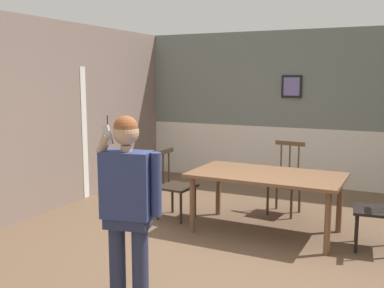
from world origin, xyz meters
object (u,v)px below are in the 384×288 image
at_px(chair_near_window, 285,181).
at_px(person_figure, 128,199).
at_px(dining_table, 266,180).
at_px(chair_by_doorway, 174,185).
at_px(chair_at_table_head, 380,208).

relative_size(chair_near_window, person_figure, 0.63).
bearing_deg(dining_table, chair_near_window, 88.43).
bearing_deg(chair_by_doorway, chair_at_table_head, 93.79).
bearing_deg(chair_near_window, dining_table, 94.95).
relative_size(chair_at_table_head, person_figure, 0.64).
distance_m(chair_near_window, chair_at_table_head, 1.59).
height_order(chair_by_doorway, chair_at_table_head, chair_at_table_head).
height_order(chair_near_window, chair_by_doorway, chair_near_window).
distance_m(chair_near_window, chair_by_doorway, 1.59).
height_order(dining_table, chair_at_table_head, chair_at_table_head).
xyz_separation_m(chair_at_table_head, person_figure, (-1.85, -2.26, 0.45)).
distance_m(dining_table, chair_near_window, 0.92).
distance_m(chair_by_doorway, chair_at_table_head, 2.63).
height_order(chair_near_window, person_figure, person_figure).
height_order(chair_at_table_head, person_figure, person_figure).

